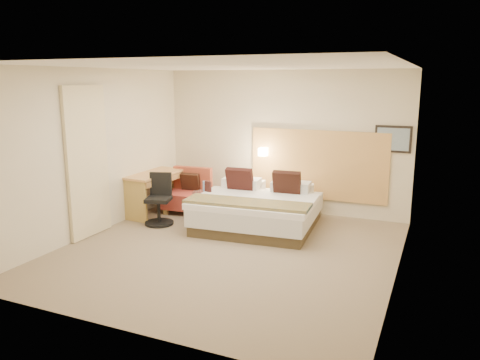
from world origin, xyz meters
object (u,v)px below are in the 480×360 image
at_px(lounge_chair, 188,194).
at_px(desk, 155,182).
at_px(bed, 259,209).
at_px(side_table, 206,205).
at_px(desk_chair, 159,204).

height_order(lounge_chair, desk, lounge_chair).
height_order(bed, side_table, bed).
relative_size(bed, desk_chair, 2.37).
relative_size(desk, desk_chair, 1.45).
distance_m(side_table, desk_chair, 0.83).
bearing_deg(side_table, desk, 176.72).
height_order(bed, desk_chair, bed).
bearing_deg(desk, side_table, -3.28).
bearing_deg(lounge_chair, bed, -12.31).
bearing_deg(desk, lounge_chair, 38.42).
height_order(bed, lounge_chair, bed).
bearing_deg(side_table, lounge_chair, 144.10).
height_order(side_table, desk_chair, desk_chair).
xyz_separation_m(bed, desk_chair, (-1.66, -0.57, 0.05)).
relative_size(side_table, desk, 0.48).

